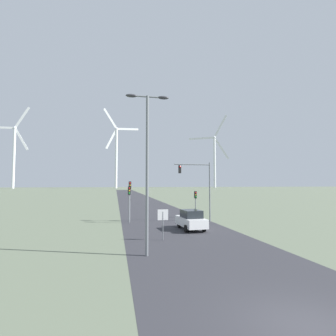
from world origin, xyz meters
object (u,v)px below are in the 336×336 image
at_px(streetlamp, 147,154).
at_px(car_approaching, 191,220).
at_px(stop_sign_near, 163,219).
at_px(wind_turbine_center, 215,156).
at_px(traffic_light_mast_overhead, 198,180).
at_px(traffic_light_post_mid_left, 130,192).
at_px(wind_turbine_far_left, 14,151).
at_px(wind_turbine_left, 116,152).
at_px(traffic_light_post_near_left, 129,196).
at_px(traffic_light_post_near_right, 196,198).

bearing_deg(streetlamp, car_approaching, 57.48).
bearing_deg(stop_sign_near, car_approaching, 49.71).
bearing_deg(wind_turbine_center, traffic_light_mast_overhead, -111.98).
relative_size(streetlamp, wind_turbine_center, 0.14).
distance_m(traffic_light_post_mid_left, car_approaching, 8.64).
relative_size(streetlamp, wind_turbine_far_left, 0.14).
distance_m(streetlamp, car_approaching, 10.74).
bearing_deg(traffic_light_post_mid_left, wind_turbine_left, 90.30).
height_order(wind_turbine_left, wind_turbine_center, wind_turbine_center).
distance_m(streetlamp, traffic_light_post_near_left, 13.57).
bearing_deg(wind_turbine_center, car_approaching, -112.07).
relative_size(stop_sign_near, traffic_light_post_mid_left, 0.51).
height_order(traffic_light_post_near_right, wind_turbine_center, wind_turbine_center).
height_order(traffic_light_post_mid_left, wind_turbine_center, wind_turbine_center).
bearing_deg(traffic_light_mast_overhead, traffic_light_post_mid_left, 166.73).
xyz_separation_m(traffic_light_post_near_left, wind_turbine_center, (92.50, 209.49, 27.81)).
relative_size(traffic_light_post_near_right, traffic_light_mast_overhead, 0.50).
bearing_deg(traffic_light_post_near_left, stop_sign_near, -77.39).
xyz_separation_m(traffic_light_post_near_right, wind_turbine_center, (84.13, 206.80, 28.26)).
xyz_separation_m(traffic_light_post_near_left, traffic_light_post_near_right, (8.38, 2.68, -0.46)).
height_order(wind_turbine_far_left, wind_turbine_center, wind_turbine_far_left).
xyz_separation_m(traffic_light_post_near_left, wind_turbine_far_left, (-86.68, 214.87, 28.92)).
bearing_deg(wind_turbine_far_left, streetlamp, -69.11).
relative_size(stop_sign_near, wind_turbine_center, 0.03).
xyz_separation_m(traffic_light_post_near_right, car_approaching, (-2.93, -7.93, -1.53)).
height_order(streetlamp, wind_turbine_center, wind_turbine_center).
xyz_separation_m(traffic_light_post_near_right, wind_turbine_left, (-9.33, 203.81, 29.74)).
xyz_separation_m(stop_sign_near, traffic_light_post_near_left, (-2.07, 9.23, 1.28)).
bearing_deg(wind_turbine_center, traffic_light_post_near_left, -113.83).
xyz_separation_m(traffic_light_mast_overhead, wind_turbine_center, (84.82, 210.12, 26.02)).
relative_size(traffic_light_post_near_right, wind_turbine_center, 0.05).
height_order(traffic_light_post_near_right, traffic_light_mast_overhead, traffic_light_mast_overhead).
bearing_deg(traffic_light_post_near_right, wind_turbine_far_left, 114.13).
relative_size(car_approaching, wind_turbine_far_left, 0.06).
height_order(streetlamp, traffic_light_post_near_left, streetlamp).
relative_size(stop_sign_near, wind_turbine_left, 0.03).
height_order(traffic_light_post_near_right, wind_turbine_left, wind_turbine_left).
xyz_separation_m(traffic_light_post_near_left, traffic_light_mast_overhead, (7.68, -0.64, 1.78)).
distance_m(stop_sign_near, wind_turbine_center, 238.46).
distance_m(stop_sign_near, traffic_light_post_near_right, 13.51).
bearing_deg(stop_sign_near, traffic_light_post_near_left, 102.61).
distance_m(traffic_light_post_near_left, wind_turbine_center, 230.68).
distance_m(traffic_light_mast_overhead, wind_turbine_far_left, 236.82).
bearing_deg(traffic_light_post_mid_left, traffic_light_post_near_left, -96.71).
bearing_deg(traffic_light_post_near_left, traffic_light_post_near_right, 17.77).
relative_size(streetlamp, car_approaching, 2.30).
xyz_separation_m(wind_turbine_far_left, wind_turbine_left, (85.73, -8.37, 0.37)).
bearing_deg(streetlamp, wind_turbine_center, 67.52).
relative_size(streetlamp, traffic_light_post_near_right, 2.93).
relative_size(wind_turbine_far_left, wind_turbine_center, 1.00).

